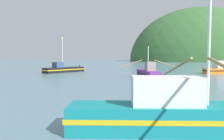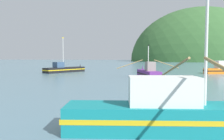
% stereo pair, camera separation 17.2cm
% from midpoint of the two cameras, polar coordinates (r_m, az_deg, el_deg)
% --- Properties ---
extents(hill_mid_left, '(113.68, 90.95, 90.06)m').
position_cam_midpoint_polar(hill_mid_left, '(192.75, 22.36, 2.22)').
color(hill_mid_left, '#386633').
rests_on(hill_mid_left, ground).
extents(fishing_boat_purple, '(9.12, 7.53, 5.02)m').
position_cam_midpoint_polar(fishing_boat_purple, '(31.58, 10.07, -0.87)').
color(fishing_boat_purple, '#6B2D84').
rests_on(fishing_boat_purple, ground).
extents(fishing_boat_black, '(6.31, 9.45, 7.31)m').
position_cam_midpoint_polar(fishing_boat_black, '(45.13, -12.81, 0.24)').
color(fishing_boat_black, black).
rests_on(fishing_boat_black, ground).
extents(fishing_boat_teal, '(10.96, 16.18, 5.84)m').
position_cam_midpoint_polar(fishing_boat_teal, '(9.41, 21.13, -11.12)').
color(fishing_boat_teal, '#147F84').
rests_on(fishing_boat_teal, ground).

